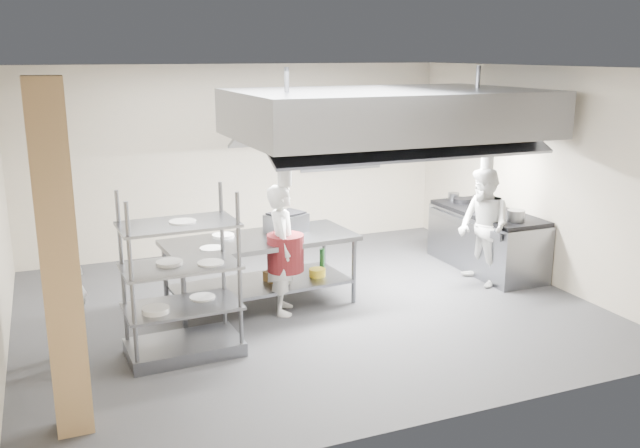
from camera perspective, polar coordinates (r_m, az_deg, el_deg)
name	(u,v)px	position (r m, az deg, el deg)	size (l,w,h in m)	color
floor	(307,308)	(8.73, -1.09, -7.06)	(7.00, 7.00, 0.00)	#2D2D2F
ceiling	(306,68)	(8.13, -1.19, 13.04)	(7.00, 7.00, 0.00)	silver
wall_back	(240,159)	(11.11, -6.78, 5.49)	(7.00, 7.00, 0.00)	#B9AB93
wall_right	(537,174)	(10.09, 17.78, 4.03)	(6.00, 6.00, 0.00)	#B9AB93
column	(60,263)	(5.92, -21.07, -3.11)	(0.30, 0.30, 3.00)	tan
exhaust_hood	(387,113)	(9.07, 5.68, 9.30)	(4.00, 2.50, 0.60)	gray
hood_strip_a	(324,140)	(8.72, 0.35, 7.06)	(1.60, 0.12, 0.04)	white
hood_strip_b	(445,134)	(9.56, 10.45, 7.46)	(1.60, 0.12, 0.04)	white
wall_shelf	(345,154)	(11.57, 2.10, 5.93)	(1.50, 0.28, 0.04)	gray
island	(261,272)	(8.66, -4.99, -4.08)	(2.40, 1.00, 0.91)	gray
island_worktop	(260,240)	(8.54, -5.05, -1.37)	(2.40, 1.00, 0.06)	gray
island_undershelf	(261,284)	(8.71, -4.97, -5.05)	(2.21, 0.90, 0.04)	gray
pass_rack	(181,275)	(7.28, -11.65, -4.23)	(1.20, 0.70, 1.80)	gray
cooking_range	(486,242)	(10.44, 13.82, -1.45)	(0.80, 2.00, 0.84)	gray
range_top	(488,212)	(10.34, 13.97, 0.95)	(0.78, 1.96, 0.06)	black
chef_head	(283,249)	(8.35, -3.14, -2.16)	(0.59, 0.39, 1.63)	white
chef_line	(483,227)	(9.63, 13.60, -0.28)	(0.80, 0.62, 1.65)	silver
chef_plating	(66,288)	(7.51, -20.60, -5.09)	(0.94, 0.39, 1.60)	silver
griddle	(286,223)	(8.77, -2.86, 0.08)	(0.48, 0.38, 0.24)	slate
wicker_basket	(276,275)	(8.76, -3.70, -4.34)	(0.29, 0.20, 0.13)	olive
stockpot	(482,202)	(10.37, 13.48, 1.77)	(0.30, 0.30, 0.21)	gray
plate_stack	(182,304)	(7.39, -11.52, -6.61)	(0.28, 0.28, 0.05)	white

